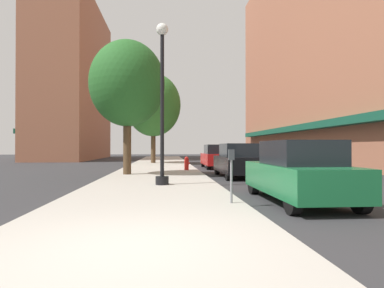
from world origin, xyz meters
TOP-DOWN VIEW (x-y plane):
  - ground_plane at (4.00, 18.00)m, footprint 90.00×90.00m
  - sidewalk_slab at (0.00, 19.00)m, footprint 4.80×50.00m
  - building_right_brick at (14.99, 22.00)m, footprint 6.80×40.00m
  - building_far_background at (-11.01, 37.00)m, footprint 6.80×18.00m
  - lamppost at (0.31, 7.39)m, footprint 0.48×0.48m
  - fire_hydrant at (1.69, 14.97)m, footprint 0.33×0.26m
  - parking_meter_near at (2.05, 3.34)m, footprint 0.14×0.09m
  - tree_near at (-0.65, 23.96)m, footprint 4.76×4.76m
  - tree_mid at (-1.50, 12.10)m, footprint 3.78×3.78m
  - car_green at (4.00, 3.96)m, footprint 1.80×4.30m
  - car_black at (4.00, 11.29)m, footprint 1.80×4.30m
  - car_red at (4.00, 18.19)m, footprint 1.80×4.30m

SIDE VIEW (x-z plane):
  - ground_plane at x=4.00m, z-range 0.00..0.00m
  - sidewalk_slab at x=0.00m, z-range 0.00..0.12m
  - fire_hydrant at x=1.69m, z-range 0.12..0.91m
  - car_green at x=4.00m, z-range -0.02..1.64m
  - car_black at x=4.00m, z-range -0.02..1.64m
  - car_red at x=4.00m, z-range -0.02..1.64m
  - parking_meter_near at x=2.05m, z-range 0.29..1.60m
  - lamppost at x=0.31m, z-range 0.25..6.15m
  - tree_mid at x=-1.50m, z-range 1.30..8.06m
  - tree_near at x=-0.65m, z-range 1.26..9.04m
  - building_far_background at x=-11.01m, z-range -0.02..19.00m
  - building_right_brick at x=14.99m, z-range -0.02..21.97m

